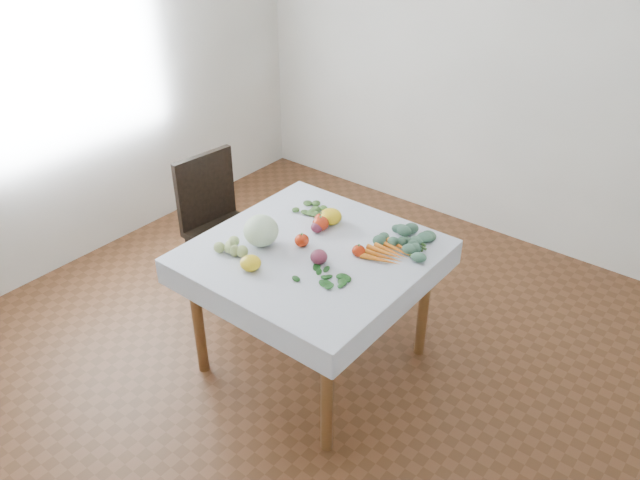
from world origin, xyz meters
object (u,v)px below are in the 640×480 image
object	(u,v)px
table	(313,266)
carrot_bunch	(389,252)
cabbage	(261,231)
heirloom_back	(331,217)
chair	(218,217)

from	to	relation	value
table	carrot_bunch	size ratio (longest dim) A/B	4.13
carrot_bunch	table	bearing A→B (deg)	-149.04
cabbage	carrot_bunch	world-z (taller)	cabbage
heirloom_back	carrot_bunch	size ratio (longest dim) A/B	0.51
chair	cabbage	size ratio (longest dim) A/B	5.11
chair	cabbage	world-z (taller)	chair
table	cabbage	bearing A→B (deg)	-152.77
chair	table	bearing A→B (deg)	-11.57
chair	heirloom_back	bearing A→B (deg)	5.44
chair	cabbage	bearing A→B (deg)	-24.51
table	cabbage	size ratio (longest dim) A/B	5.50
carrot_bunch	heirloom_back	bearing A→B (deg)	170.92
table	cabbage	distance (m)	0.33
chair	carrot_bunch	distance (m)	1.28
cabbage	heirloom_back	distance (m)	0.42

